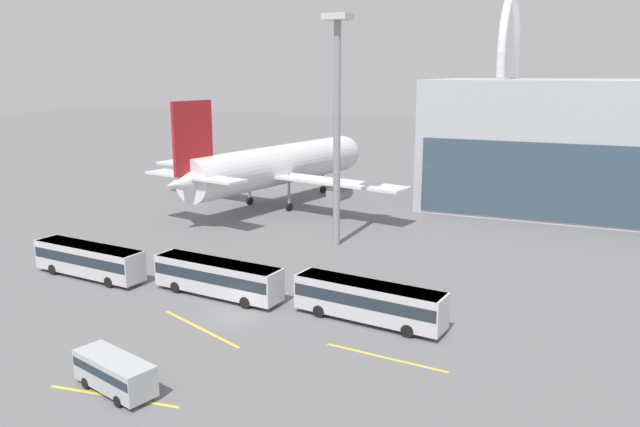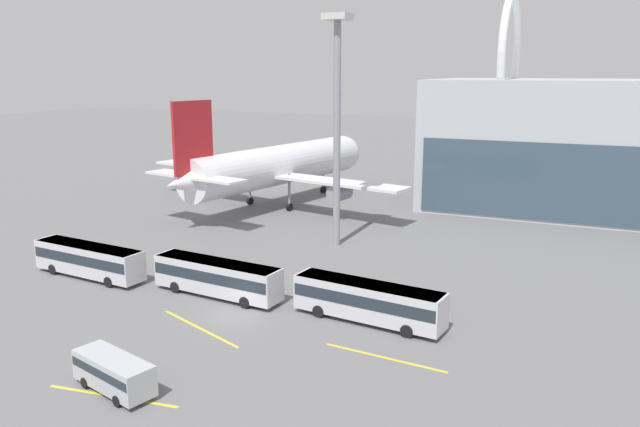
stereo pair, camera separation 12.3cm
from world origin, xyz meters
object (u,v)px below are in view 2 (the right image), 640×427
object	(u,v)px
shuttle_bus_2	(368,299)
service_van_foreground	(114,371)
shuttle_bus_0	(89,258)
airliner_at_gate_near	(274,166)
floodlight_mast	(337,108)
shuttle_bus_1	(217,276)

from	to	relation	value
shuttle_bus_2	service_van_foreground	bearing A→B (deg)	-115.64
shuttle_bus_0	service_van_foreground	bearing A→B (deg)	-37.41
airliner_at_gate_near	floodlight_mast	xyz separation A→B (m)	(15.95, -15.27, 9.28)
service_van_foreground	airliner_at_gate_near	bearing A→B (deg)	122.95
shuttle_bus_2	shuttle_bus_1	bearing A→B (deg)	-173.55
shuttle_bus_2	shuttle_bus_0	bearing A→B (deg)	-172.07
floodlight_mast	service_van_foreground	bearing A→B (deg)	-89.76
shuttle_bus_0	shuttle_bus_1	world-z (taller)	same
shuttle_bus_0	shuttle_bus_2	bearing A→B (deg)	6.38
shuttle_bus_1	shuttle_bus_2	world-z (taller)	same
shuttle_bus_0	shuttle_bus_1	distance (m)	13.82
shuttle_bus_2	floodlight_mast	bearing A→B (deg)	125.77
airliner_at_gate_near	shuttle_bus_1	bearing A→B (deg)	-148.04
shuttle_bus_1	shuttle_bus_2	size ratio (longest dim) A/B	1.00
shuttle_bus_0	floodlight_mast	world-z (taller)	floodlight_mast
shuttle_bus_0	shuttle_bus_2	distance (m)	27.62
shuttle_bus_0	shuttle_bus_1	xyz separation A→B (m)	(13.81, 0.58, 0.00)
shuttle_bus_0	shuttle_bus_2	size ratio (longest dim) A/B	1.00
airliner_at_gate_near	service_van_foreground	world-z (taller)	airliner_at_gate_near
service_van_foreground	floodlight_mast	size ratio (longest dim) A/B	0.25
shuttle_bus_2	service_van_foreground	world-z (taller)	shuttle_bus_2
shuttle_bus_1	shuttle_bus_2	bearing A→B (deg)	5.14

